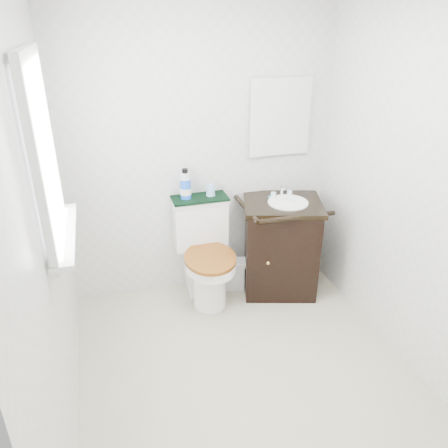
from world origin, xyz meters
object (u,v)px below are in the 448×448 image
trash_bin (235,274)px  mouthwash_bottle (186,185)px  toilet (205,258)px  cup (211,190)px  vanity (281,244)px

trash_bin → mouthwash_bottle: size_ratio=1.11×
toilet → cup: cup is taller
toilet → mouthwash_bottle: (-0.11, 0.14, 0.61)m
cup → vanity: bearing=-19.7°
cup → mouthwash_bottle: bearing=-179.8°
toilet → trash_bin: toilet is taller
toilet → vanity: bearing=-5.4°
toilet → trash_bin: size_ratio=3.11×
mouthwash_bottle → cup: bearing=0.2°
toilet → cup: 0.57m
toilet → trash_bin: (0.28, 0.04, -0.23)m
toilet → mouthwash_bottle: 0.63m
vanity → trash_bin: size_ratio=3.37×
mouthwash_bottle → cup: mouthwash_bottle is taller
trash_bin → mouthwash_bottle: bearing=166.0°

